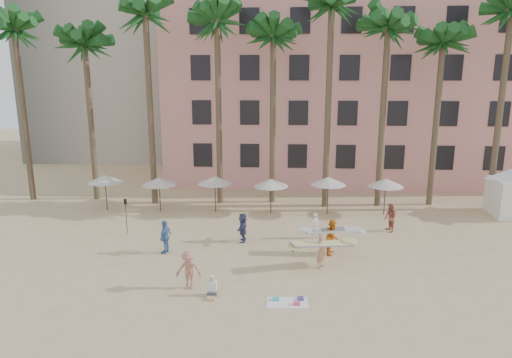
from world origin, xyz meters
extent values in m
plane|color=#D1B789|center=(0.00, 0.00, 0.00)|extent=(120.00, 120.00, 0.00)
cube|color=pink|center=(7.00, 26.00, 8.00)|extent=(35.00, 14.00, 16.00)
cylinder|color=brown|center=(-20.00, 15.00, 6.50)|extent=(0.44, 0.44, 13.00)
cylinder|color=brown|center=(-15.00, 15.50, 6.00)|extent=(0.44, 0.44, 12.00)
cylinder|color=brown|center=(-10.00, 14.50, 7.00)|extent=(0.44, 0.44, 14.00)
cylinder|color=brown|center=(-5.00, 15.00, 6.75)|extent=(0.44, 0.44, 13.50)
cylinder|color=brown|center=(-1.00, 15.50, 6.25)|extent=(0.44, 0.44, 12.50)
cylinder|color=brown|center=(3.00, 14.50, 7.25)|extent=(0.44, 0.44, 14.50)
cylinder|color=brown|center=(7.00, 15.00, 6.50)|extent=(0.44, 0.44, 13.00)
cylinder|color=brown|center=(11.00, 15.50, 6.00)|extent=(0.44, 0.44, 12.00)
cylinder|color=brown|center=(15.00, 14.50, 7.00)|extent=(0.44, 0.44, 14.00)
cylinder|color=#332B23|center=(-13.00, 12.50, 1.25)|extent=(0.07, 0.07, 2.50)
cone|color=beige|center=(-13.00, 12.50, 2.35)|extent=(2.50, 2.50, 0.55)
cylinder|color=#332B23|center=(-9.00, 12.40, 1.20)|extent=(0.07, 0.07, 2.40)
cone|color=beige|center=(-9.00, 12.40, 2.25)|extent=(2.50, 2.50, 0.55)
cylinder|color=#332B23|center=(-5.00, 12.60, 1.25)|extent=(0.07, 0.07, 2.50)
cone|color=beige|center=(-5.00, 12.60, 2.35)|extent=(2.50, 2.50, 0.55)
cylinder|color=#332B23|center=(-1.00, 12.50, 1.20)|extent=(0.07, 0.07, 2.40)
cone|color=beige|center=(-1.00, 12.50, 2.25)|extent=(2.50, 2.50, 0.55)
cylinder|color=#332B23|center=(3.00, 12.40, 1.30)|extent=(0.07, 0.07, 2.60)
cone|color=beige|center=(3.00, 12.40, 2.45)|extent=(2.50, 2.50, 0.55)
cylinder|color=#332B23|center=(7.00, 12.60, 1.25)|extent=(0.07, 0.07, 2.50)
cone|color=beige|center=(7.00, 12.60, 2.35)|extent=(2.50, 2.50, 0.55)
cube|color=white|center=(0.14, -0.58, 0.01)|extent=(1.84, 1.07, 0.02)
cube|color=#2BBEB2|center=(-0.37, -0.40, 0.07)|extent=(0.31, 0.26, 0.10)
cube|color=#EB417D|center=(0.55, -0.77, 0.08)|extent=(0.29, 0.23, 0.12)
cube|color=#493784|center=(0.73, -0.26, 0.06)|extent=(0.27, 0.31, 0.08)
imported|color=tan|center=(1.89, 3.26, 0.92)|extent=(0.68, 0.79, 1.84)
cube|color=#DEDE8B|center=(1.89, 3.26, 1.29)|extent=(3.24, 1.75, 0.38)
imported|color=orange|center=(2.64, 5.19, 0.97)|extent=(0.95, 1.10, 1.94)
cube|color=silver|center=(2.64, 5.19, 1.36)|extent=(2.87, 0.77, 0.30)
imported|color=#373860|center=(-2.48, 6.73, 0.87)|extent=(0.52, 1.62, 1.75)
imported|color=#B16F5E|center=(-4.41, 0.48, 0.93)|extent=(1.21, 0.70, 1.86)
imported|color=silver|center=(1.87, 7.56, 0.80)|extent=(0.66, 0.69, 1.59)
imported|color=#4A73AD|center=(-6.60, 4.71, 0.95)|extent=(0.70, 1.19, 1.90)
imported|color=#A65545|center=(6.62, 9.04, 0.90)|extent=(0.88, 1.02, 1.80)
cylinder|color=black|center=(-9.84, 7.71, 1.05)|extent=(0.04, 0.04, 2.10)
cube|color=black|center=(-9.84, 7.71, 2.05)|extent=(0.18, 0.03, 0.35)
cube|color=#3F3F4C|center=(-3.24, -0.15, 0.11)|extent=(0.41, 0.38, 0.22)
cube|color=tan|center=(-3.24, -0.47, 0.05)|extent=(0.37, 0.41, 0.11)
cube|color=white|center=(-3.24, -0.11, 0.46)|extent=(0.40, 0.24, 0.50)
sphere|color=tan|center=(-3.24, -0.11, 0.82)|extent=(0.22, 0.22, 0.22)
camera|label=1|loc=(-0.07, -18.78, 9.77)|focal=32.00mm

